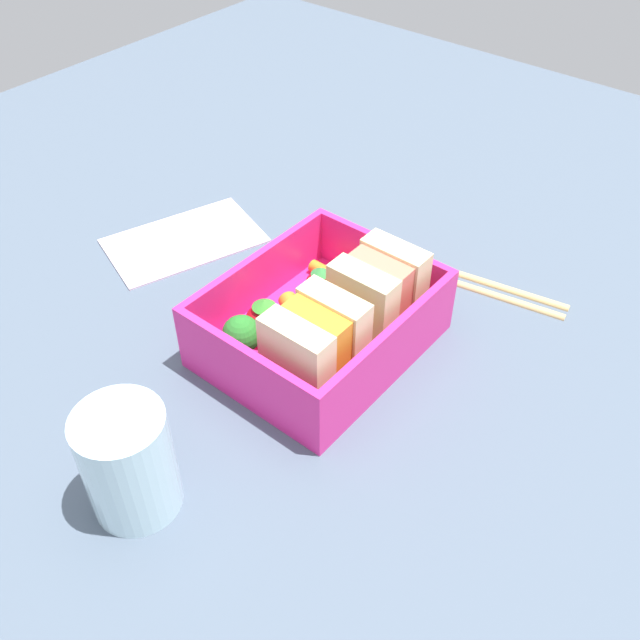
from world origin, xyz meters
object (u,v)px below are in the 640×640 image
Objects in this scene: strawberry_far_left at (320,285)px; chopstick_pair at (444,272)px; carrot_stick_far_left at (332,276)px; folded_napkin at (184,240)px; sandwich_center_left at (316,346)px; broccoli_floret at (242,336)px; carrot_stick_left at (296,314)px; drinking_glass at (134,467)px; strawberry_left at (265,321)px; sandwich_left at (378,293)px.

chopstick_pair is (-10.39, 5.43, -2.26)cm from strawberry_far_left.
carrot_stick_far_left is 15.52cm from folded_napkin.
sandwich_center_left is 5.65cm from broccoli_floret.
strawberry_far_left is 3.36cm from carrot_stick_left.
broccoli_floret is 0.52× the size of drinking_glass.
carrot_stick_far_left is 1.41× the size of strawberry_far_left.
strawberry_left is 0.17× the size of chopstick_pair.
drinking_glass reaches higher than broccoli_floret.
chopstick_pair is at bearing 152.40° from strawberry_far_left.
carrot_stick_left is (5.67, 0.91, 0.21)cm from carrot_stick_far_left.
drinking_glass is at bearing 8.44° from strawberry_far_left.
strawberry_far_left is at bearing -175.42° from carrot_stick_left.
carrot_stick_left is 16.38cm from folded_napkin.
strawberry_far_left is (-7.04, -5.33, -1.76)cm from sandwich_center_left.
carrot_stick_far_left is 1.13× the size of carrot_stick_left.
drinking_glass is (21.51, 3.19, 1.30)cm from strawberry_far_left.
carrot_stick_far_left is (-2.02, -5.97, -2.63)cm from sandwich_left.
strawberry_far_left is 11.94cm from chopstick_pair.
sandwich_center_left reaches higher than broccoli_floret.
sandwich_center_left is 1.42× the size of carrot_stick_far_left.
carrot_stick_far_left is at bearing -170.88° from drinking_glass.
drinking_glass is at bearing -8.41° from sandwich_center_left.
sandwich_left is at bearing 93.87° from strawberry_far_left.
carrot_stick_far_left is at bearing -147.64° from sandwich_center_left.
broccoli_floret is at bearing 0.71° from strawberry_far_left.
broccoli_floret reaches higher than carrot_stick_far_left.
carrot_stick_left reaches higher than folded_napkin.
folded_napkin is at bearing -106.97° from sandwich_center_left.
broccoli_floret is at bearing 61.91° from folded_napkin.
sandwich_center_left is at bearing 81.21° from strawberry_left.
strawberry_left is 3.06cm from broccoli_floret.
folded_napkin is at bearing -118.09° from broccoli_floret.
carrot_stick_left is (-3.76, -5.07, -2.42)cm from sandwich_center_left.
carrot_stick_left is 14.70cm from chopstick_pair.
strawberry_far_left is at bearing -142.88° from sandwich_center_left.
carrot_stick_left is at bearing 9.08° from carrot_stick_far_left.
strawberry_far_left is (0.36, -5.33, -1.76)cm from sandwich_left.
strawberry_left is (6.53, -5.66, -1.51)cm from sandwich_left.
sandwich_left reaches higher than folded_napkin.
broccoli_floret is 0.30× the size of folded_napkin.
drinking_glass is at bearing -4.01° from chopstick_pair.
sandwich_left is 5.62cm from strawberry_far_left.
strawberry_far_left is at bearing -171.56° from drinking_glass.
drinking_glass is at bearing 13.92° from broccoli_floret.
sandwich_center_left is 11.47cm from carrot_stick_far_left.
drinking_glass reaches higher than folded_napkin.
broccoli_floret is at bearing -166.08° from drinking_glass.
carrot_stick_far_left is at bearing -177.94° from strawberry_left.
strawberry_left is at bearing -167.06° from drinking_glass.
carrot_stick_left is at bearing -126.58° from sandwich_center_left.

